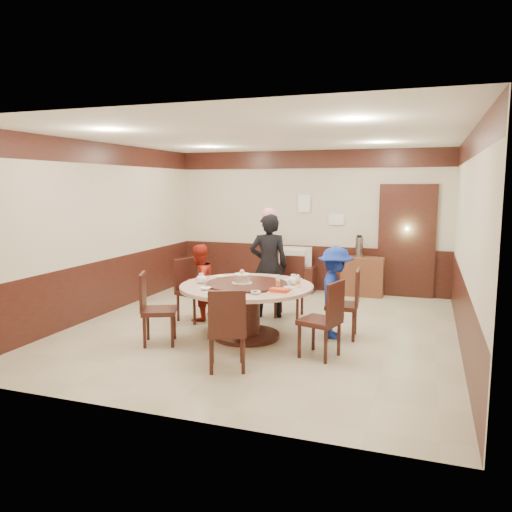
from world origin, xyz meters
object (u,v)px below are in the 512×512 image
(tv_stand, at_px, (294,279))
(side_cabinet, at_px, (362,276))
(television, at_px, (294,257))
(person_standing, at_px, (269,266))
(person_blue, at_px, (335,292))
(shrimp_platter, at_px, (280,291))
(person_red, at_px, (199,282))
(birthday_cake, at_px, (242,278))
(banquet_table, at_px, (247,300))
(thermos, at_px, (359,247))

(tv_stand, bearing_deg, side_cabinet, 1.27)
(television, bearing_deg, person_standing, 96.05)
(person_blue, distance_m, shrimp_platter, 0.98)
(television, bearing_deg, person_red, 74.63)
(tv_stand, xyz_separation_m, television, (0.00, 0.00, 0.45))
(person_red, distance_m, birthday_cake, 1.20)
(banquet_table, height_order, tv_stand, banquet_table)
(person_standing, distance_m, person_red, 1.14)
(shrimp_platter, xyz_separation_m, side_cabinet, (0.60, 3.63, -0.40))
(tv_stand, bearing_deg, person_blue, -64.76)
(birthday_cake, bearing_deg, person_red, 145.47)
(person_blue, distance_m, television, 3.12)
(shrimp_platter, relative_size, tv_stand, 0.35)
(person_blue, bearing_deg, thermos, -6.70)
(person_blue, height_order, thermos, person_blue)
(banquet_table, distance_m, person_blue, 1.24)
(birthday_cake, height_order, tv_stand, birthday_cake)
(banquet_table, bearing_deg, person_standing, 92.38)
(person_red, bearing_deg, banquet_table, 72.41)
(birthday_cake, distance_m, side_cabinet, 3.56)
(side_cabinet, height_order, thermos, thermos)
(person_red, distance_m, thermos, 3.41)
(shrimp_platter, xyz_separation_m, tv_stand, (-0.76, 3.60, -0.53))
(birthday_cake, bearing_deg, thermos, 70.72)
(shrimp_platter, distance_m, television, 3.68)
(person_standing, height_order, birthday_cake, person_standing)
(person_red, bearing_deg, television, 175.78)
(person_red, height_order, tv_stand, person_red)
(birthday_cake, xyz_separation_m, side_cabinet, (1.23, 3.31, -0.47))
(person_red, relative_size, tv_stand, 1.41)
(tv_stand, height_order, television, television)
(thermos, bearing_deg, person_blue, -88.93)
(person_standing, relative_size, tv_stand, 1.97)
(person_standing, xyz_separation_m, television, (-0.12, 2.06, -0.14))
(person_standing, bearing_deg, person_blue, 129.78)
(television, height_order, side_cabinet, television)
(person_standing, distance_m, tv_stand, 2.15)
(banquet_table, height_order, thermos, thermos)
(thermos, bearing_deg, television, -178.65)
(birthday_cake, xyz_separation_m, shrimp_platter, (0.64, -0.33, -0.07))
(side_cabinet, bearing_deg, person_blue, -90.48)
(person_blue, xyz_separation_m, tv_stand, (-1.33, 2.82, -0.39))
(person_standing, height_order, television, person_standing)
(birthday_cake, xyz_separation_m, television, (-0.12, 3.28, -0.15))
(person_red, relative_size, birthday_cake, 4.29)
(person_blue, height_order, side_cabinet, person_blue)
(shrimp_platter, height_order, television, television)
(shrimp_platter, height_order, tv_stand, shrimp_platter)
(person_red, height_order, thermos, person_red)
(shrimp_platter, bearing_deg, person_blue, 53.73)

